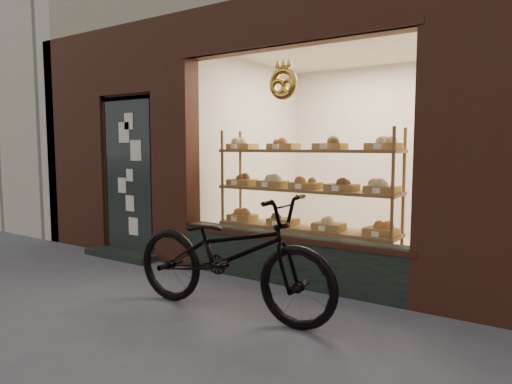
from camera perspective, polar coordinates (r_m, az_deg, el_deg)
The scene contains 4 objects.
ground at distance 3.90m, azimuth -18.90°, elevation -17.22°, with size 90.00×90.00×0.00m, color #484954.
neighbor_left at distance 14.95m, azimuth -25.52°, elevation 16.72°, with size 12.00×7.00×9.00m, color beige.
display_shelf at distance 5.34m, azimuth 6.20°, elevation -1.14°, with size 2.20×0.45×1.70m.
bicycle at distance 4.11m, azimuth -3.34°, elevation -7.73°, with size 0.72×2.08×1.09m, color black.
Camera 1 is at (2.88, -2.16, 1.50)m, focal length 32.00 mm.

